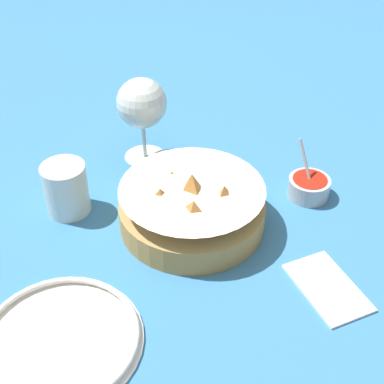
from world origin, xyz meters
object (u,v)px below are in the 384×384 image
object	(u,v)px
food_basket	(192,208)
beer_mug	(66,190)
sauce_cup	(309,186)
wine_glass	(142,106)
side_plate	(60,339)

from	to	relation	value
food_basket	beer_mug	world-z (taller)	food_basket
sauce_cup	beer_mug	size ratio (longest dim) A/B	0.91
food_basket	wine_glass	bearing A→B (deg)	-10.87
sauce_cup	wine_glass	bearing A→B (deg)	32.29
wine_glass	side_plate	xyz separation A→B (m)	(-0.29, 0.30, -0.10)
sauce_cup	beer_mug	world-z (taller)	sauce_cup
sauce_cup	side_plate	size ratio (longest dim) A/B	0.46
wine_glass	side_plate	distance (m)	0.43
food_basket	side_plate	world-z (taller)	food_basket
sauce_cup	wine_glass	xyz separation A→B (m)	(0.26, 0.16, 0.09)
sauce_cup	side_plate	distance (m)	0.47
wine_glass	beer_mug	bearing A→B (deg)	107.89
side_plate	wine_glass	bearing A→B (deg)	-45.90
beer_mug	wine_glass	bearing A→B (deg)	-72.11
wine_glass	side_plate	size ratio (longest dim) A/B	0.75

